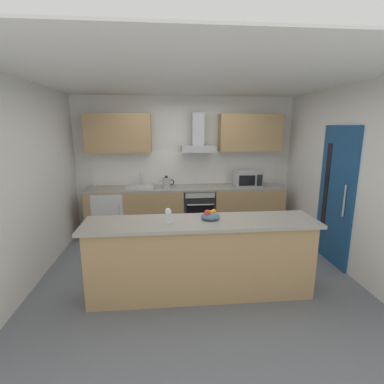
{
  "coord_description": "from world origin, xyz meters",
  "views": [
    {
      "loc": [
        -0.42,
        -4.06,
        2.04
      ],
      "look_at": [
        0.0,
        0.32,
        1.05
      ],
      "focal_mm": 27.55,
      "sensor_mm": 36.0,
      "label": 1
    }
  ],
  "objects_px": {
    "range_hood": "(198,140)",
    "fruit_bowl": "(210,216)",
    "kettle": "(167,183)",
    "microwave": "(247,179)",
    "oven": "(198,209)",
    "wine_glass": "(168,213)",
    "refrigerator": "(110,213)",
    "sink": "(140,187)"
  },
  "relations": [
    {
      "from": "microwave",
      "to": "range_hood",
      "type": "height_order",
      "value": "range_hood"
    },
    {
      "from": "microwave",
      "to": "range_hood",
      "type": "relative_size",
      "value": 0.69
    },
    {
      "from": "refrigerator",
      "to": "kettle",
      "type": "distance_m",
      "value": 1.22
    },
    {
      "from": "refrigerator",
      "to": "microwave",
      "type": "height_order",
      "value": "microwave"
    },
    {
      "from": "refrigerator",
      "to": "sink",
      "type": "xyz_separation_m",
      "value": [
        0.58,
        0.01,
        0.5
      ]
    },
    {
      "from": "microwave",
      "to": "kettle",
      "type": "height_order",
      "value": "microwave"
    },
    {
      "from": "sink",
      "to": "fruit_bowl",
      "type": "bearing_deg",
      "value": -65.26
    },
    {
      "from": "wine_glass",
      "to": "fruit_bowl",
      "type": "height_order",
      "value": "wine_glass"
    },
    {
      "from": "oven",
      "to": "range_hood",
      "type": "xyz_separation_m",
      "value": [
        0.0,
        0.13,
        1.33
      ]
    },
    {
      "from": "refrigerator",
      "to": "kettle",
      "type": "bearing_deg",
      "value": -1.65
    },
    {
      "from": "kettle",
      "to": "wine_glass",
      "type": "bearing_deg",
      "value": -90.14
    },
    {
      "from": "range_hood",
      "to": "wine_glass",
      "type": "bearing_deg",
      "value": -104.52
    },
    {
      "from": "wine_glass",
      "to": "kettle",
      "type": "bearing_deg",
      "value": 89.86
    },
    {
      "from": "fruit_bowl",
      "to": "range_hood",
      "type": "bearing_deg",
      "value": 87.24
    },
    {
      "from": "refrigerator",
      "to": "microwave",
      "type": "relative_size",
      "value": 1.7
    },
    {
      "from": "oven",
      "to": "wine_glass",
      "type": "bearing_deg",
      "value": -105.32
    },
    {
      "from": "sink",
      "to": "wine_glass",
      "type": "bearing_deg",
      "value": -77.74
    },
    {
      "from": "oven",
      "to": "sink",
      "type": "bearing_deg",
      "value": 179.43
    },
    {
      "from": "sink",
      "to": "fruit_bowl",
      "type": "distance_m",
      "value": 2.37
    },
    {
      "from": "wine_glass",
      "to": "microwave",
      "type": "bearing_deg",
      "value": 54.81
    },
    {
      "from": "microwave",
      "to": "fruit_bowl",
      "type": "height_order",
      "value": "microwave"
    },
    {
      "from": "microwave",
      "to": "kettle",
      "type": "distance_m",
      "value": 1.55
    },
    {
      "from": "refrigerator",
      "to": "microwave",
      "type": "bearing_deg",
      "value": -0.55
    },
    {
      "from": "microwave",
      "to": "sink",
      "type": "xyz_separation_m",
      "value": [
        -2.04,
        0.04,
        -0.12
      ]
    },
    {
      "from": "oven",
      "to": "range_hood",
      "type": "relative_size",
      "value": 1.11
    },
    {
      "from": "sink",
      "to": "wine_glass",
      "type": "distance_m",
      "value": 2.3
    },
    {
      "from": "microwave",
      "to": "kettle",
      "type": "xyz_separation_m",
      "value": [
        -1.55,
        -0.01,
        -0.04
      ]
    },
    {
      "from": "oven",
      "to": "kettle",
      "type": "bearing_deg",
      "value": -176.82
    },
    {
      "from": "range_hood",
      "to": "fruit_bowl",
      "type": "distance_m",
      "value": 2.4
    },
    {
      "from": "wine_glass",
      "to": "refrigerator",
      "type": "bearing_deg",
      "value": 115.61
    },
    {
      "from": "sink",
      "to": "range_hood",
      "type": "xyz_separation_m",
      "value": [
        1.1,
        0.12,
        0.86
      ]
    },
    {
      "from": "kettle",
      "to": "refrigerator",
      "type": "bearing_deg",
      "value": 178.35
    },
    {
      "from": "refrigerator",
      "to": "fruit_bowl",
      "type": "xyz_separation_m",
      "value": [
        1.57,
        -2.13,
        0.57
      ]
    },
    {
      "from": "oven",
      "to": "refrigerator",
      "type": "xyz_separation_m",
      "value": [
        -1.68,
        -0.0,
        -0.03
      ]
    },
    {
      "from": "microwave",
      "to": "kettle",
      "type": "relative_size",
      "value": 1.73
    },
    {
      "from": "kettle",
      "to": "microwave",
      "type": "bearing_deg",
      "value": 0.22
    },
    {
      "from": "sink",
      "to": "wine_glass",
      "type": "height_order",
      "value": "sink"
    },
    {
      "from": "range_hood",
      "to": "fruit_bowl",
      "type": "bearing_deg",
      "value": -92.76
    },
    {
      "from": "refrigerator",
      "to": "sink",
      "type": "bearing_deg",
      "value": 1.35
    },
    {
      "from": "range_hood",
      "to": "fruit_bowl",
      "type": "relative_size",
      "value": 3.27
    },
    {
      "from": "oven",
      "to": "sink",
      "type": "distance_m",
      "value": 1.19
    },
    {
      "from": "wine_glass",
      "to": "fruit_bowl",
      "type": "xyz_separation_m",
      "value": [
        0.5,
        0.1,
        -0.08
      ]
    }
  ]
}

